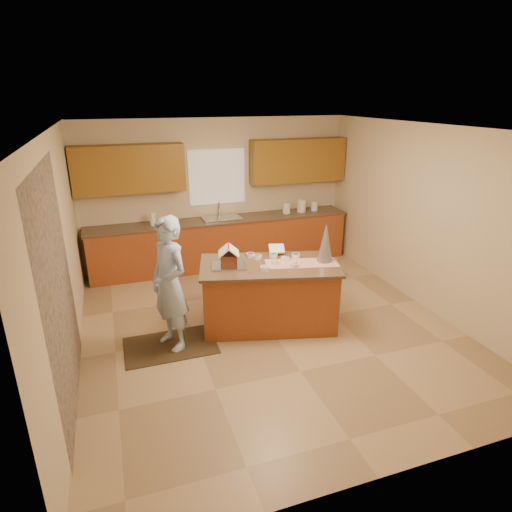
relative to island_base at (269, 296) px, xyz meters
name	(u,v)px	position (x,y,z in m)	size (l,w,h in m)	color
floor	(267,326)	(-0.04, -0.06, -0.44)	(5.50, 5.50, 0.00)	tan
ceiling	(269,128)	(-0.04, -0.06, 2.26)	(5.50, 5.50, 0.00)	silver
wall_back	(217,193)	(-0.04, 2.69, 0.91)	(5.50, 5.50, 0.00)	beige
wall_front	(397,342)	(-0.04, -2.81, 0.91)	(5.50, 5.50, 0.00)	beige
wall_left	(62,257)	(-2.54, -0.06, 0.91)	(5.50, 5.50, 0.00)	beige
wall_right	(426,219)	(2.46, -0.06, 0.91)	(5.50, 5.50, 0.00)	beige
stone_accent	(59,294)	(-2.52, -0.86, 0.81)	(2.50, 2.50, 0.00)	gray
window_curtain	(217,177)	(-0.04, 2.66, 1.21)	(1.05, 0.03, 1.00)	white
back_counter_base	(222,244)	(-0.04, 2.39, 0.00)	(4.80, 0.60, 0.88)	#97431F
back_counter_top	(222,220)	(-0.04, 2.39, 0.46)	(4.85, 0.63, 0.04)	brown
upper_cabinet_left	(129,169)	(-1.59, 2.51, 1.46)	(1.85, 0.35, 0.80)	#93631F
upper_cabinet_right	(298,160)	(1.51, 2.51, 1.46)	(1.85, 0.35, 0.80)	#93631F
sink	(222,221)	(-0.04, 2.39, 0.45)	(0.70, 0.45, 0.12)	silver
faucet	(219,209)	(-0.04, 2.57, 0.62)	(0.03, 0.03, 0.28)	silver
island_base	(269,296)	(0.00, 0.00, 0.00)	(1.79, 0.89, 0.87)	#97431F
island_top	(269,266)	(0.00, 0.00, 0.46)	(1.87, 0.97, 0.04)	brown
table_runner	(302,263)	(0.43, -0.11, 0.48)	(0.99, 0.36, 0.01)	#A11A0B
baking_tray	(229,266)	(-0.54, 0.09, 0.49)	(0.46, 0.34, 0.02)	silver
cookbook	(277,249)	(0.24, 0.33, 0.57)	(0.22, 0.02, 0.18)	white
tinsel_tree	(325,243)	(0.76, -0.14, 0.75)	(0.22, 0.22, 0.55)	silver
rug	(170,345)	(-1.42, -0.14, -0.43)	(1.17, 0.76, 0.01)	black
boy	(170,284)	(-1.37, -0.14, 0.44)	(0.63, 0.41, 1.73)	#ADC8F5
canister_a	(287,208)	(1.25, 2.39, 0.59)	(0.15, 0.15, 0.21)	white
canister_b	(302,206)	(1.57, 2.39, 0.61)	(0.17, 0.17, 0.24)	white
canister_c	(314,206)	(1.85, 2.39, 0.58)	(0.13, 0.13, 0.19)	white
paper_towel	(153,219)	(-1.28, 2.39, 0.60)	(0.10, 0.10, 0.22)	white
gingerbread_house	(229,258)	(-0.54, 0.09, 0.61)	(0.33, 0.34, 0.28)	#5E2618
candy_bowls	(275,260)	(0.11, 0.08, 0.50)	(0.72, 0.67, 0.05)	white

